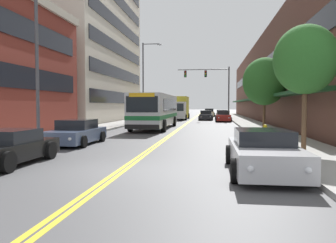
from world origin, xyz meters
The scene contains 22 objects.
ground_plane centered at (0.00, 37.00, 0.00)m, with size 240.00×240.00×0.00m, color #4C4C4F.
sidewalk_left centered at (-7.01, 37.00, 0.08)m, with size 3.02×106.00×0.16m.
sidewalk_right centered at (7.01, 37.00, 0.08)m, with size 3.02×106.00×0.16m.
centre_line centered at (0.00, 37.00, 0.00)m, with size 0.34×106.00×0.01m.
office_tower_left centered at (-14.76, 30.87, 12.18)m, with size 12.08×23.44×24.35m.
storefront_row_right centered at (12.76, 37.00, 5.31)m, with size 9.10×68.00×10.62m.
city_bus centered at (-2.13, 18.99, 1.71)m, with size 2.95×11.73×3.01m.
car_navy_parked_left_near centered at (-4.44, 28.98, 0.59)m, with size 2.01×4.41×1.24m.
car_black_parked_left_mid centered at (-4.31, 0.55, 0.58)m, with size 2.17×4.45×1.22m.
car_slate_blue_parked_left_far centered at (-4.32, 6.60, 0.61)m, with size 2.15×4.59×1.32m.
car_silver_parked_right_foreground centered at (4.42, 0.30, 0.63)m, with size 2.14×4.82×1.32m.
car_red_parked_right_mid centered at (4.33, 32.44, 0.66)m, with size 2.02×4.36×1.44m.
car_dark_grey_parked_right_far centered at (4.36, 38.95, 0.65)m, with size 2.01×4.55×1.41m.
car_beige_moving_lead centered at (2.41, 51.27, 0.69)m, with size 2.06×4.81×1.49m.
car_charcoal_moving_second centered at (2.05, 36.59, 0.62)m, with size 2.02×4.43×1.36m.
box_truck centered at (-1.95, 37.95, 1.70)m, with size 2.80×7.46×3.38m.
traffic_signal_mast centered at (2.87, 36.36, 5.32)m, with size 7.23×0.38×7.45m.
street_lamp_left_near centered at (-4.98, 4.50, 4.83)m, with size 2.38×0.28×8.14m.
street_lamp_left_far centered at (-5.02, 28.53, 5.54)m, with size 2.36×0.28×9.50m.
street_tree_right_near centered at (6.73, 4.47, 3.98)m, with size 2.64×2.64×5.29m.
street_tree_right_mid centered at (7.19, 18.12, 4.06)m, with size 3.59×3.59×5.88m.
fire_hydrant centered at (5.95, 9.65, 0.56)m, with size 0.33×0.25×0.80m.
Camera 1 is at (2.83, -10.00, 2.08)m, focal length 35.00 mm.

